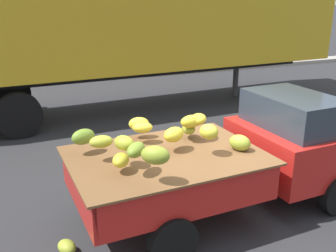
{
  "coord_description": "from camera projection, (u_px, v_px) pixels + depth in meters",
  "views": [
    {
      "loc": [
        -2.69,
        -4.77,
        3.18
      ],
      "look_at": [
        -0.65,
        0.25,
        1.34
      ],
      "focal_mm": 41.13,
      "sensor_mm": 36.0,
      "label": 1
    }
  ],
  "objects": [
    {
      "name": "ground",
      "position": [
        211.0,
        205.0,
        6.17
      ],
      "size": [
        220.0,
        220.0,
        0.0
      ],
      "primitive_type": "plane",
      "color": "#28282B"
    },
    {
      "name": "curb_strip",
      "position": [
        87.0,
        78.0,
        15.37
      ],
      "size": [
        80.0,
        0.8,
        0.16
      ],
      "primitive_type": "cube",
      "color": "gray",
      "rests_on": "ground"
    },
    {
      "name": "pickup_truck",
      "position": [
        271.0,
        147.0,
        6.16
      ],
      "size": [
        4.79,
        2.09,
        1.7
      ],
      "rotation": [
        0.0,
        0.0,
        0.05
      ],
      "color": "#B21E19",
      "rests_on": "ground"
    },
    {
      "name": "semi_trailer",
      "position": [
        140.0,
        20.0,
        10.77
      ],
      "size": [
        12.12,
        3.2,
        3.95
      ],
      "rotation": [
        0.0,
        0.0,
        0.05
      ],
      "color": "gold",
      "rests_on": "ground"
    },
    {
      "name": "fallen_banana_bunch_near_tailgate",
      "position": [
        67.0,
        247.0,
        5.0
      ],
      "size": [
        0.3,
        0.35,
        0.17
      ],
      "primitive_type": "ellipsoid",
      "rotation": [
        0.0,
        0.0,
        1.95
      ],
      "color": "#97A830",
      "rests_on": "ground"
    }
  ]
}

